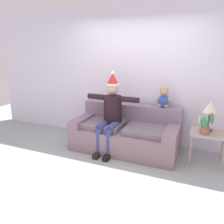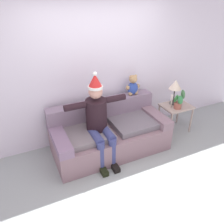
% 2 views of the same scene
% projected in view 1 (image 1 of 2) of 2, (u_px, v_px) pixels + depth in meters
% --- Properties ---
extents(ground_plane, '(10.00, 10.00, 0.00)m').
position_uv_depth(ground_plane, '(105.00, 173.00, 3.55)').
color(ground_plane, '#96A09E').
extents(back_wall, '(7.00, 0.10, 2.70)m').
position_uv_depth(back_wall, '(136.00, 76.00, 4.55)').
color(back_wall, silver).
rests_on(back_wall, ground_plane).
extents(couch, '(1.99, 0.95, 0.83)m').
position_uv_depth(couch, '(126.00, 133.00, 4.35)').
color(couch, gray).
rests_on(couch, ground_plane).
extents(person_seated, '(1.02, 0.77, 1.50)m').
position_uv_depth(person_seated, '(111.00, 112.00, 4.17)').
color(person_seated, black).
rests_on(person_seated, ground_plane).
extents(teddy_bear, '(0.29, 0.17, 0.38)m').
position_uv_depth(teddy_bear, '(164.00, 98.00, 4.19)').
color(teddy_bear, '#304AA2').
rests_on(teddy_bear, couch).
extents(side_table, '(0.56, 0.46, 0.56)m').
position_uv_depth(side_table, '(208.00, 137.00, 3.75)').
color(side_table, '#B19D91').
rests_on(side_table, ground_plane).
extents(table_lamp, '(0.24, 0.24, 0.50)m').
position_uv_depth(table_lamp, '(210.00, 109.00, 3.71)').
color(table_lamp, '#444440').
rests_on(table_lamp, side_table).
extents(potted_plant, '(0.22, 0.24, 0.38)m').
position_uv_depth(potted_plant, '(206.00, 125.00, 3.61)').
color(potted_plant, '#9B5545').
rests_on(potted_plant, side_table).
extents(candle_tall, '(0.04, 0.04, 0.26)m').
position_uv_depth(candle_tall, '(200.00, 122.00, 3.72)').
color(candle_tall, beige).
rests_on(candle_tall, side_table).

